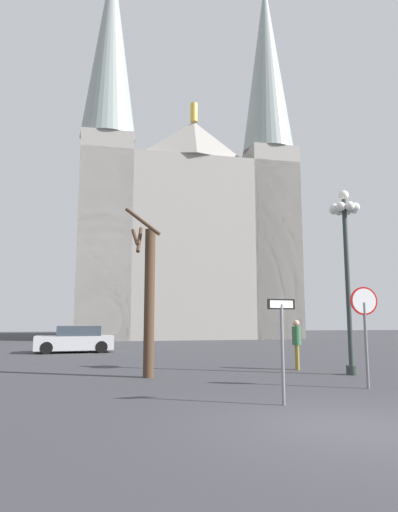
{
  "coord_description": "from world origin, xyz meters",
  "views": [
    {
      "loc": [
        -3.88,
        -7.3,
        1.82
      ],
      "look_at": [
        0.71,
        18.48,
        5.52
      ],
      "focal_mm": 31.24,
      "sensor_mm": 36.0,
      "label": 1
    }
  ],
  "objects_px": {
    "parked_car_near_silver": "(75,340)",
    "pedestrian_walking": "(297,339)",
    "cathedral": "(185,221)",
    "stop_sign": "(365,317)",
    "street_lamp": "(346,244)",
    "one_way_arrow_sign": "(282,337)",
    "bare_tree": "(148,296)"
  },
  "relations": [
    {
      "from": "one_way_arrow_sign",
      "to": "bare_tree",
      "type": "bearing_deg",
      "value": 117.22
    },
    {
      "from": "stop_sign",
      "to": "parked_car_near_silver",
      "type": "xyz_separation_m",
      "value": [
        -8.86,
        14.44,
        -1.2
      ]
    },
    {
      "from": "street_lamp",
      "to": "parked_car_near_silver",
      "type": "height_order",
      "value": "street_lamp"
    },
    {
      "from": "one_way_arrow_sign",
      "to": "pedestrian_walking",
      "type": "height_order",
      "value": "one_way_arrow_sign"
    },
    {
      "from": "parked_car_near_silver",
      "to": "pedestrian_walking",
      "type": "xyz_separation_m",
      "value": [
        8.73,
        -9.96,
        0.41
      ]
    },
    {
      "from": "one_way_arrow_sign",
      "to": "street_lamp",
      "type": "relative_size",
      "value": 0.36
    },
    {
      "from": "one_way_arrow_sign",
      "to": "pedestrian_walking",
      "type": "distance_m",
      "value": 6.92
    },
    {
      "from": "street_lamp",
      "to": "one_way_arrow_sign",
      "type": "bearing_deg",
      "value": -131.9
    },
    {
      "from": "street_lamp",
      "to": "parked_car_near_silver",
      "type": "bearing_deg",
      "value": 130.33
    },
    {
      "from": "cathedral",
      "to": "one_way_arrow_sign",
      "type": "height_order",
      "value": "cathedral"
    },
    {
      "from": "street_lamp",
      "to": "bare_tree",
      "type": "distance_m",
      "value": 6.93
    },
    {
      "from": "bare_tree",
      "to": "pedestrian_walking",
      "type": "bearing_deg",
      "value": 12.71
    },
    {
      "from": "parked_car_near_silver",
      "to": "pedestrian_walking",
      "type": "distance_m",
      "value": 13.26
    },
    {
      "from": "bare_tree",
      "to": "pedestrian_walking",
      "type": "distance_m",
      "value": 5.82
    },
    {
      "from": "street_lamp",
      "to": "cathedral",
      "type": "bearing_deg",
      "value": 92.55
    },
    {
      "from": "street_lamp",
      "to": "stop_sign",
      "type": "bearing_deg",
      "value": -110.94
    },
    {
      "from": "cathedral",
      "to": "parked_car_near_silver",
      "type": "distance_m",
      "value": 22.32
    },
    {
      "from": "cathedral",
      "to": "pedestrian_walking",
      "type": "relative_size",
      "value": 21.22
    },
    {
      "from": "cathedral",
      "to": "street_lamp",
      "type": "distance_m",
      "value": 30.06
    },
    {
      "from": "cathedral",
      "to": "stop_sign",
      "type": "height_order",
      "value": "cathedral"
    },
    {
      "from": "parked_car_near_silver",
      "to": "street_lamp",
      "type": "bearing_deg",
      "value": -49.67
    },
    {
      "from": "cathedral",
      "to": "parked_car_near_silver",
      "type": "bearing_deg",
      "value": -116.24
    },
    {
      "from": "street_lamp",
      "to": "pedestrian_walking",
      "type": "relative_size",
      "value": 3.5
    },
    {
      "from": "stop_sign",
      "to": "pedestrian_walking",
      "type": "xyz_separation_m",
      "value": [
        -0.13,
        4.47,
        -0.79
      ]
    },
    {
      "from": "cathedral",
      "to": "bare_tree",
      "type": "height_order",
      "value": "cathedral"
    },
    {
      "from": "cathedral",
      "to": "stop_sign",
      "type": "relative_size",
      "value": 14.09
    },
    {
      "from": "bare_tree",
      "to": "pedestrian_walking",
      "type": "relative_size",
      "value": 3.01
    },
    {
      "from": "cathedral",
      "to": "street_lamp",
      "type": "bearing_deg",
      "value": -87.45
    },
    {
      "from": "stop_sign",
      "to": "pedestrian_walking",
      "type": "height_order",
      "value": "stop_sign"
    },
    {
      "from": "street_lamp",
      "to": "parked_car_near_silver",
      "type": "distance_m",
      "value": 15.76
    },
    {
      "from": "parked_car_near_silver",
      "to": "pedestrian_walking",
      "type": "height_order",
      "value": "pedestrian_walking"
    },
    {
      "from": "stop_sign",
      "to": "one_way_arrow_sign",
      "type": "xyz_separation_m",
      "value": [
        -3.03,
        -1.8,
        -0.45
      ]
    }
  ]
}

